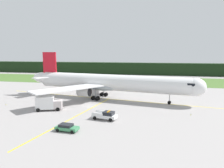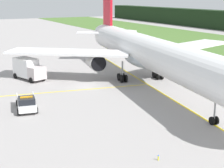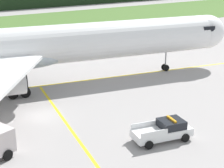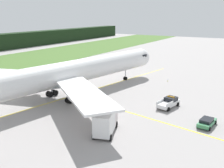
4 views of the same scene
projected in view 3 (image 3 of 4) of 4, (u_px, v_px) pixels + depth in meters
ground at (42, 115)px, 39.00m from camera, size 320.00×320.00×0.00m
taxiway_centerline_main at (42, 86)px, 47.98m from camera, size 73.64×13.07×0.01m
taxiway_centerline_spur at (90, 156)px, 31.09m from camera, size 6.69×36.88×0.01m
airliner at (34, 48)px, 46.14m from camera, size 55.48×41.86×14.20m
ops_pickup_truck at (164, 130)px, 33.56m from camera, size 5.54×3.08×1.94m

